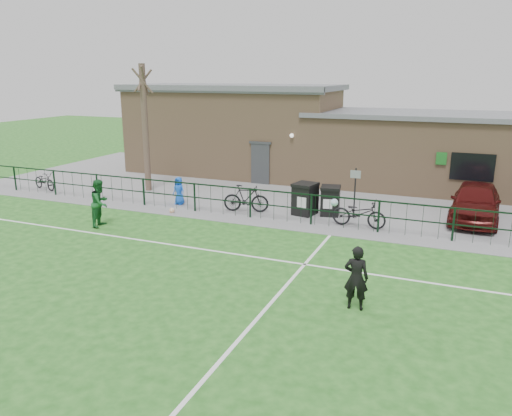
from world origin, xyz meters
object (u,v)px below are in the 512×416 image
at_px(wheelie_bin_left, 305,200).
at_px(bicycle_a, 44,181).
at_px(bare_tree, 145,129).
at_px(outfield_player, 100,203).
at_px(ball_ground, 172,210).
at_px(car_maroon, 475,202).
at_px(spectator_child, 179,191).
at_px(bicycle_d, 246,198).
at_px(bicycle_e, 359,213).
at_px(wheelie_bin_right, 330,202).
at_px(sign_post, 355,193).

distance_m(wheelie_bin_left, bicycle_a, 13.16).
height_order(bare_tree, outfield_player, bare_tree).
bearing_deg(ball_ground, car_maroon, 17.27).
distance_m(bare_tree, bicycle_a, 5.72).
bearing_deg(bicycle_a, spectator_child, -73.86).
height_order(bicycle_d, bicycle_e, bicycle_d).
relative_size(car_maroon, bicycle_e, 2.17).
xyz_separation_m(car_maroon, outfield_player, (-12.92, -6.09, 0.13)).
bearing_deg(wheelie_bin_right, bicycle_d, -175.02).
xyz_separation_m(wheelie_bin_left, sign_post, (1.94, 0.22, 0.40)).
height_order(wheelie_bin_right, sign_post, sign_post).
bearing_deg(ball_ground, bicycle_a, 171.19).
bearing_deg(spectator_child, sign_post, 15.43).
distance_m(car_maroon, bicycle_e, 4.74).
xyz_separation_m(car_maroon, bicycle_a, (-19.47, -2.31, -0.30)).
bearing_deg(bare_tree, spectator_child, -32.50).
relative_size(wheelie_bin_right, outfield_player, 0.62).
height_order(bicycle_a, spectator_child, spectator_child).
bearing_deg(bicycle_e, bare_tree, 81.75).
height_order(bare_tree, sign_post, bare_tree).
bearing_deg(spectator_child, bicycle_a, -170.18).
height_order(car_maroon, bicycle_d, car_maroon).
height_order(car_maroon, ball_ground, car_maroon).
distance_m(car_maroon, ball_ground, 11.99).
bearing_deg(outfield_player, spectator_child, -25.12).
bearing_deg(bicycle_e, bicycle_d, 88.91).
bearing_deg(outfield_player, ball_ground, -40.19).
bearing_deg(bicycle_d, wheelie_bin_right, -88.14).
bearing_deg(wheelie_bin_left, wheelie_bin_right, 27.94).
relative_size(sign_post, bicycle_d, 1.07).
bearing_deg(wheelie_bin_right, ball_ground, -170.16).
relative_size(bare_tree, wheelie_bin_right, 5.50).
distance_m(bicycle_d, ball_ground, 3.08).
bearing_deg(bare_tree, wheelie_bin_right, -5.65).
distance_m(sign_post, bicycle_e, 1.30).
xyz_separation_m(wheelie_bin_right, sign_post, (0.98, -0.09, 0.45)).
bearing_deg(wheelie_bin_right, outfield_player, -157.98).
xyz_separation_m(wheelie_bin_right, spectator_child, (-6.50, -0.88, 0.06)).
distance_m(bicycle_a, outfield_player, 7.57).
bearing_deg(bicycle_a, bicycle_e, -75.34).
distance_m(car_maroon, bicycle_d, 8.97).
height_order(bare_tree, bicycle_d, bare_tree).
bearing_deg(car_maroon, spectator_child, -166.13).
distance_m(wheelie_bin_left, bicycle_e, 2.53).
height_order(sign_post, spectator_child, sign_post).
bearing_deg(ball_ground, sign_post, 16.52).
relative_size(wheelie_bin_right, bicycle_d, 0.58).
relative_size(car_maroon, bicycle_d, 2.31).
bearing_deg(ball_ground, bicycle_d, 25.22).
relative_size(bare_tree, wheelie_bin_left, 4.99).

